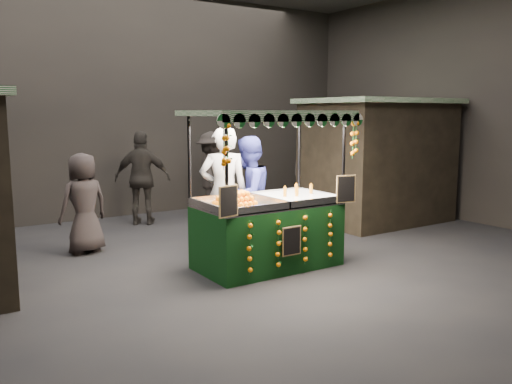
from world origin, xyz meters
TOP-DOWN VIEW (x-y plane):
  - ground at (0.00, 0.00)m, footprint 12.00×12.00m
  - market_hall at (0.00, 0.00)m, footprint 12.10×10.10m
  - neighbour_stall_right at (4.40, 1.50)m, footprint 3.00×2.20m
  - juice_stall at (0.47, -0.13)m, footprint 2.41×1.42m
  - vendor_grey at (0.19, 0.74)m, footprint 0.91×0.77m
  - vendor_blue at (0.66, 0.77)m, footprint 1.16×1.06m
  - shopper_1 at (3.48, 2.64)m, footprint 1.08×1.03m
  - shopper_2 at (0.05, 3.87)m, footprint 1.22×1.01m
  - shopper_3 at (1.70, 3.91)m, footprint 1.13×1.41m
  - shopper_4 at (-1.61, 2.23)m, footprint 0.91×0.69m

SIDE VIEW (x-z plane):
  - ground at x=0.00m, z-range 0.00..0.00m
  - juice_stall at x=0.47m, z-range -0.44..1.90m
  - shopper_4 at x=-1.61m, z-range 0.00..1.67m
  - shopper_1 at x=3.48m, z-range 0.00..1.76m
  - shopper_3 at x=1.70m, z-range 0.00..1.90m
  - vendor_blue at x=0.66m, z-range 0.00..1.93m
  - shopper_2 at x=0.05m, z-range 0.00..1.95m
  - vendor_grey at x=0.19m, z-range 0.00..2.10m
  - neighbour_stall_right at x=4.40m, z-range 0.01..2.61m
  - market_hall at x=0.00m, z-range 0.86..5.91m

